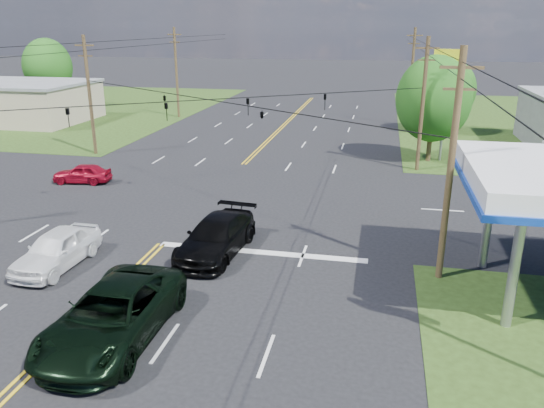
% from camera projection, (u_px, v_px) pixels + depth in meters
% --- Properties ---
extents(ground, '(280.00, 280.00, 0.00)m').
position_uv_depth(ground, '(212.00, 196.00, 33.42)').
color(ground, black).
rests_on(ground, ground).
extents(grass_nw, '(46.00, 48.00, 0.03)m').
position_uv_depth(grass_nw, '(32.00, 107.00, 69.80)').
color(grass_nw, '#253A12').
rests_on(grass_nw, ground).
extents(stop_bar, '(10.00, 0.50, 0.02)m').
position_uv_depth(stop_bar, '(261.00, 253.00, 25.04)').
color(stop_bar, silver).
rests_on(stop_bar, ground).
extents(retail_nw, '(16.00, 11.00, 4.00)m').
position_uv_depth(retail_nw, '(14.00, 103.00, 58.93)').
color(retail_nw, tan).
rests_on(retail_nw, ground).
extents(pole_se, '(1.60, 0.28, 9.50)m').
position_uv_depth(pole_se, '(451.00, 166.00, 21.01)').
color(pole_se, '#3D2D1A').
rests_on(pole_se, ground).
extents(pole_nw, '(1.60, 0.28, 9.50)m').
position_uv_depth(pole_nw, '(90.00, 94.00, 42.68)').
color(pole_nw, '#3D2D1A').
rests_on(pole_nw, ground).
extents(pole_ne, '(1.60, 0.28, 9.50)m').
position_uv_depth(pole_ne, '(423.00, 103.00, 37.71)').
color(pole_ne, '#3D2D1A').
rests_on(pole_ne, ground).
extents(pole_left_far, '(1.60, 0.28, 10.00)m').
position_uv_depth(pole_left_far, '(176.00, 72.00, 60.23)').
color(pole_left_far, '#3D2D1A').
rests_on(pole_left_far, ground).
extents(pole_right_far, '(1.60, 0.28, 10.00)m').
position_uv_depth(pole_right_far, '(412.00, 76.00, 55.25)').
color(pole_right_far, '#3D2D1A').
rests_on(pole_right_far, ground).
extents(span_wire_signals, '(26.00, 18.00, 1.13)m').
position_uv_depth(span_wire_signals, '(208.00, 100.00, 31.50)').
color(span_wire_signals, black).
rests_on(span_wire_signals, ground).
extents(power_lines, '(26.04, 100.00, 0.64)m').
position_uv_depth(power_lines, '(195.00, 56.00, 28.81)').
color(power_lines, black).
rests_on(power_lines, ground).
extents(tree_right_a, '(5.70, 5.70, 8.18)m').
position_uv_depth(tree_right_a, '(434.00, 99.00, 40.31)').
color(tree_right_a, '#3D2D1A').
rests_on(tree_right_a, ground).
extents(tree_right_b, '(4.94, 4.94, 7.09)m').
position_uv_depth(tree_right_b, '(450.00, 90.00, 51.18)').
color(tree_right_b, '#3D2D1A').
rests_on(tree_right_b, ground).
extents(tree_far_l, '(6.08, 6.08, 8.72)m').
position_uv_depth(tree_far_l, '(47.00, 66.00, 67.56)').
color(tree_far_l, '#3D2D1A').
rests_on(tree_far_l, ground).
extents(pickup_dkgreen, '(3.14, 6.72, 1.86)m').
position_uv_depth(pickup_dkgreen, '(113.00, 315.00, 17.87)').
color(pickup_dkgreen, black).
rests_on(pickup_dkgreen, ground).
extents(suv_black, '(2.96, 6.08, 1.70)m').
position_uv_depth(suv_black, '(217.00, 237.00, 24.69)').
color(suv_black, black).
rests_on(suv_black, ground).
extents(pickup_white, '(2.15, 4.93, 1.65)m').
position_uv_depth(pickup_white, '(57.00, 249.00, 23.37)').
color(pickup_white, white).
rests_on(pickup_white, ground).
extents(sedan_red, '(4.01, 2.04, 1.31)m').
position_uv_depth(sedan_red, '(82.00, 173.00, 35.96)').
color(sedan_red, '#A00B20').
rests_on(sedan_red, ground).
extents(polesign_ne, '(2.33, 0.86, 8.53)m').
position_uv_depth(polesign_ne, '(448.00, 74.00, 39.91)').
color(polesign_ne, '#A5A5AA').
rests_on(polesign_ne, ground).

